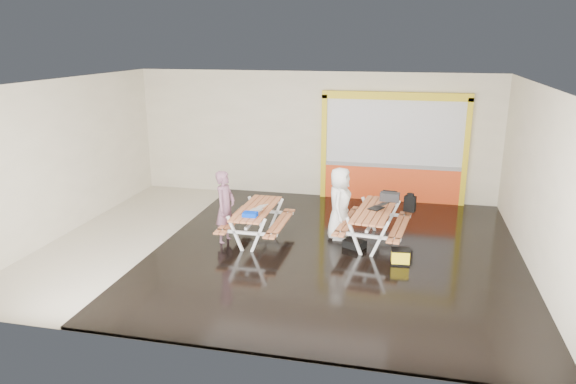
% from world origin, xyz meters
% --- Properties ---
extents(room, '(10.02, 8.02, 3.52)m').
position_xyz_m(room, '(0.00, 0.00, 1.75)').
color(room, beige).
rests_on(room, ground).
extents(deck, '(7.50, 7.98, 0.05)m').
position_xyz_m(deck, '(1.25, 0.00, 0.03)').
color(deck, black).
rests_on(deck, room).
extents(kiosk, '(3.88, 0.16, 3.00)m').
position_xyz_m(kiosk, '(2.20, 3.93, 1.44)').
color(kiosk, '#F94C1C').
rests_on(kiosk, room).
extents(picnic_table_left, '(1.34, 1.94, 0.77)m').
position_xyz_m(picnic_table_left, '(-0.57, 0.30, 0.59)').
color(picnic_table_left, '#B7683D').
rests_on(picnic_table_left, deck).
extents(picnic_table_right, '(1.60, 2.17, 0.81)m').
position_xyz_m(picnic_table_right, '(1.97, 0.65, 0.62)').
color(picnic_table_right, '#B7683D').
rests_on(picnic_table_right, deck).
extents(person_left, '(0.47, 0.64, 1.64)m').
position_xyz_m(person_left, '(-1.20, 0.04, 0.81)').
color(person_left, '#774C60').
rests_on(person_left, deck).
extents(person_right, '(0.56, 0.82, 1.63)m').
position_xyz_m(person_right, '(1.20, 0.77, 0.85)').
color(person_right, white).
rests_on(person_right, deck).
extents(laptop_left, '(0.42, 0.39, 0.16)m').
position_xyz_m(laptop_left, '(-0.48, 0.03, 0.83)').
color(laptop_left, silver).
rests_on(laptop_left, picnic_table_left).
extents(laptop_right, '(0.50, 0.48, 0.16)m').
position_xyz_m(laptop_right, '(2.04, 0.70, 0.86)').
color(laptop_right, black).
rests_on(laptop_right, picnic_table_right).
extents(blue_pouch, '(0.30, 0.21, 0.09)m').
position_xyz_m(blue_pouch, '(-0.54, -0.29, 0.82)').
color(blue_pouch, '#002DCC').
rests_on(blue_pouch, picnic_table_left).
extents(toolbox, '(0.44, 0.25, 0.25)m').
position_xyz_m(toolbox, '(2.25, 1.35, 0.91)').
color(toolbox, black).
rests_on(toolbox, picnic_table_right).
extents(backpack, '(0.28, 0.22, 0.42)m').
position_xyz_m(backpack, '(2.71, 1.53, 0.75)').
color(backpack, black).
rests_on(backpack, picnic_table_right).
extents(dark_case, '(0.53, 0.48, 0.16)m').
position_xyz_m(dark_case, '(1.60, 0.27, 0.13)').
color(dark_case, black).
rests_on(dark_case, deck).
extents(fluke_bag, '(0.38, 0.27, 0.31)m').
position_xyz_m(fluke_bag, '(2.57, -0.40, 0.20)').
color(fluke_bag, black).
rests_on(fluke_bag, deck).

